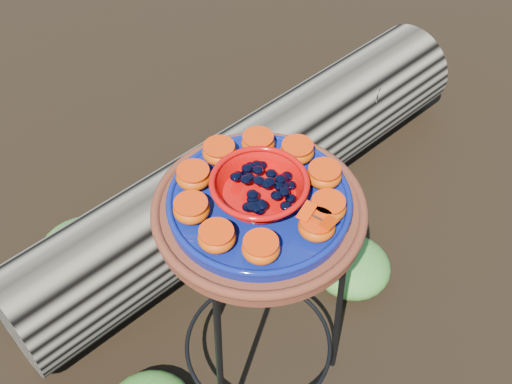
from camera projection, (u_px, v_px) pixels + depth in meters
ground at (258, 368)px, 1.89m from camera, size 60.00×60.00×0.00m
plant_stand at (259, 305)px, 1.62m from camera, size 0.44×0.44×0.70m
terracotta_saucer at (259, 212)px, 1.35m from camera, size 0.44×0.44×0.04m
cobalt_plate at (259, 202)px, 1.33m from camera, size 0.38×0.38×0.03m
red_bowl at (259, 190)px, 1.30m from camera, size 0.19×0.19×0.05m
glass_gems at (259, 177)px, 1.27m from camera, size 0.15×0.15×0.03m
orange_half_0 at (317, 226)px, 1.24m from camera, size 0.07×0.07×0.04m
orange_half_1 at (328, 208)px, 1.27m from camera, size 0.07×0.07×0.04m
orange_half_2 at (324, 175)px, 1.33m from camera, size 0.07×0.07×0.04m
orange_half_3 at (297, 151)px, 1.38m from camera, size 0.07×0.07×0.04m
orange_half_4 at (258, 143)px, 1.40m from camera, size 0.07×0.07×0.04m
orange_half_5 at (219, 152)px, 1.38m from camera, size 0.07×0.07×0.04m
orange_half_6 at (194, 177)px, 1.33m from camera, size 0.07×0.07×0.04m
orange_half_7 at (191, 209)px, 1.27m from camera, size 0.07×0.07×0.04m
orange_half_8 at (217, 237)px, 1.23m from camera, size 0.07×0.07×0.04m
orange_half_9 at (261, 248)px, 1.21m from camera, size 0.07×0.07×0.04m
butterfly at (318, 217)px, 1.22m from camera, size 0.10×0.09×0.02m
driftwood_log at (248, 172)px, 2.19m from camera, size 1.84×0.73×0.34m
foliage_right at (352, 266)px, 2.06m from camera, size 0.25×0.25×0.12m
foliage_back at (83, 253)px, 2.07m from camera, size 0.30×0.30×0.15m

